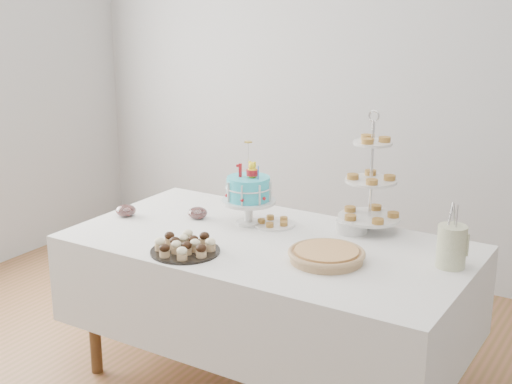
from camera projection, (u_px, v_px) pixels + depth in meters
The scene contains 11 objects.
walls at pixel (233, 133), 3.01m from camera, with size 5.04×4.04×2.70m.
table at pixel (268, 285), 3.48m from camera, with size 1.92×1.02×0.77m.
birthday_cake at pixel (249, 202), 3.62m from camera, with size 0.28×0.28×0.43m.
cupcake_tray at pixel (185, 245), 3.26m from camera, with size 0.32×0.32×0.07m.
pie at pixel (326, 255), 3.15m from camera, with size 0.35×0.35×0.05m.
tiered_stand at pixel (371, 181), 3.50m from camera, with size 0.31×0.31×0.61m.
plate_stack at pixel (352, 226), 3.53m from camera, with size 0.16×0.16×0.06m.
pastry_plate at pixel (274, 223), 3.63m from camera, with size 0.22×0.22×0.03m.
jam_bowl_a at pixel (126, 211), 3.78m from camera, with size 0.11×0.11×0.06m.
jam_bowl_b at pixel (198, 213), 3.74m from camera, with size 0.10×0.10×0.06m.
utensil_pitcher at pixel (452, 245), 3.07m from camera, with size 0.14×0.13×0.29m.
Camera 1 is at (1.63, -2.47, 1.95)m, focal length 50.00 mm.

